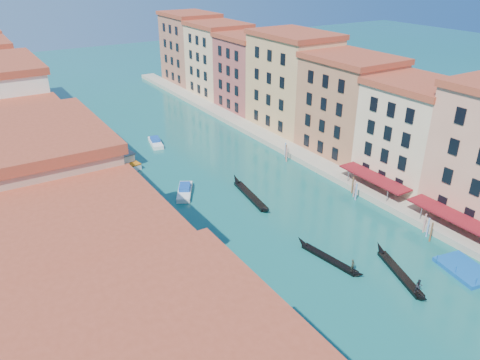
# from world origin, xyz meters

# --- Properties ---
(left_bank_palazzos) EXTENTS (12.80, 128.40, 21.00)m
(left_bank_palazzos) POSITION_xyz_m (-26.00, 64.68, 9.71)
(left_bank_palazzos) COLOR tan
(left_bank_palazzos) RESTS_ON ground
(right_bank_palazzos) EXTENTS (12.80, 128.40, 21.00)m
(right_bank_palazzos) POSITION_xyz_m (30.00, 65.00, 9.75)
(right_bank_palazzos) COLOR #9B3C38
(right_bank_palazzos) RESTS_ON ground
(quay) EXTENTS (4.00, 140.00, 1.00)m
(quay) POSITION_xyz_m (22.00, 65.00, 0.50)
(quay) COLOR #A9A388
(quay) RESTS_ON ground
(restaurant_awnings) EXTENTS (3.20, 44.55, 3.12)m
(restaurant_awnings) POSITION_xyz_m (22.19, 23.00, 2.99)
(restaurant_awnings) COLOR maroon
(restaurant_awnings) RESTS_ON ground
(mooring_poles_right) EXTENTS (1.44, 54.24, 3.20)m
(mooring_poles_right) POSITION_xyz_m (19.10, 28.80, 1.30)
(mooring_poles_right) COLOR brown
(mooring_poles_right) RESTS_ON ground
(vaporetto_far) EXTENTS (6.65, 18.35, 2.67)m
(vaporetto_far) POSITION_xyz_m (-9.16, 76.52, 1.20)
(vaporetto_far) COLOR silver
(vaporetto_far) RESTS_ON ground
(gondola_fore) EXTENTS (2.58, 10.99, 2.20)m
(gondola_fore) POSITION_xyz_m (4.01, 28.83, 0.37)
(gondola_fore) COLOR black
(gondola_fore) RESTS_ON ground
(gondola_right) EXTENTS (4.77, 11.58, 2.38)m
(gondola_right) POSITION_xyz_m (9.14, 21.81, 0.46)
(gondola_right) COLOR black
(gondola_right) RESTS_ON ground
(gondola_far) EXTENTS (2.89, 13.61, 1.93)m
(gondola_far) POSITION_xyz_m (4.98, 48.80, 0.39)
(gondola_far) COLOR black
(gondola_far) RESTS_ON ground
(motorboat_mid) EXTENTS (5.11, 6.74, 1.37)m
(motorboat_mid) POSITION_xyz_m (-3.42, 55.19, 0.53)
(motorboat_mid) COLOR silver
(motorboat_mid) RESTS_ON ground
(motorboat_far) EXTENTS (3.28, 6.72, 1.34)m
(motorboat_far) POSITION_xyz_m (1.14, 78.27, 0.52)
(motorboat_far) COLOR white
(motorboat_far) RESTS_ON ground
(blue_dock) EXTENTS (5.37, 7.07, 0.53)m
(blue_dock) POSITION_xyz_m (16.59, 18.39, 0.27)
(blue_dock) COLOR #0E51A3
(blue_dock) RESTS_ON ground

